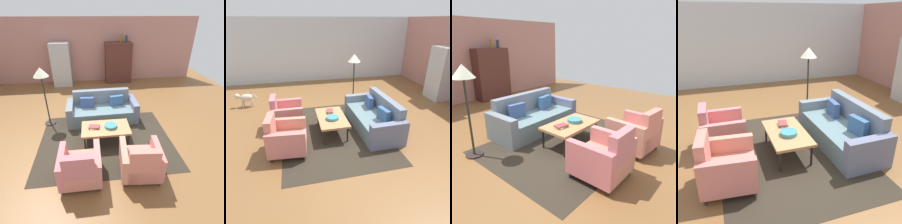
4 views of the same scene
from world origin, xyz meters
The scene contains 13 objects.
ground_plane centered at (0.00, 0.00, 0.00)m, with size 11.58×11.58×0.00m, color brown.
wall_back centered at (0.00, 4.38, 1.40)m, with size 9.65×0.12×2.80m, color tan.
area_rug centered at (0.15, -0.39, 0.00)m, with size 3.40×2.60×0.01m, color #322B21.
couch centered at (0.14, 0.75, 0.29)m, with size 2.12×0.95×0.86m.
coffee_table centered at (0.15, -0.44, 0.41)m, with size 1.20×0.70×0.45m.
armchair_left centered at (-0.45, -1.61, 0.34)m, with size 0.80×0.80×0.88m.
armchair_right centered at (0.74, -1.61, 0.34)m, with size 0.87×0.87×0.88m.
fruit_bowl centered at (0.27, -0.44, 0.48)m, with size 0.31×0.31×0.07m, color teal.
book_stack centered at (-0.14, -0.43, 0.48)m, with size 0.29×0.21×0.05m.
cabinet centered at (1.15, 4.04, 0.90)m, with size 1.20×0.51×1.80m.
vase_tall centered at (1.25, 4.03, 1.96)m, with size 0.11×0.11×0.31m, color olive.
vase_round centered at (1.50, 4.03, 1.94)m, with size 0.11×0.11×0.28m, color #2D384E.
floor_lamp centered at (-1.45, 0.63, 1.44)m, with size 0.40×0.40×1.72m.
Camera 3 is at (-3.14, -3.08, 2.12)m, focal length 35.08 mm.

